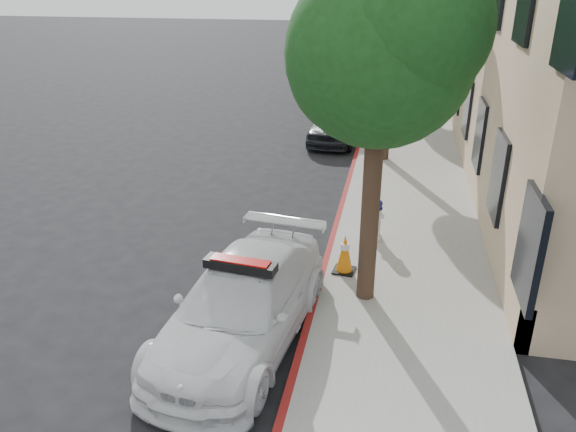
# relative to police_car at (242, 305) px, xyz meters

# --- Properties ---
(ground) EXTENTS (120.00, 120.00, 0.00)m
(ground) POSITION_rel_police_car_xyz_m (-1.10, 3.45, -0.64)
(ground) COLOR black
(ground) RESTS_ON ground
(sidewalk) EXTENTS (3.20, 50.00, 0.15)m
(sidewalk) POSITION_rel_police_car_xyz_m (2.50, 13.45, -0.57)
(sidewalk) COLOR gray
(sidewalk) RESTS_ON ground
(curb_strip) EXTENTS (0.12, 50.00, 0.15)m
(curb_strip) POSITION_rel_police_car_xyz_m (0.96, 13.45, -0.57)
(curb_strip) COLOR maroon
(curb_strip) RESTS_ON ground
(tree_near) EXTENTS (2.92, 2.82, 5.62)m
(tree_near) POSITION_rel_police_car_xyz_m (1.83, 1.44, 3.63)
(tree_near) COLOR black
(tree_near) RESTS_ON sidewalk
(tree_mid) EXTENTS (2.77, 2.64, 5.43)m
(tree_mid) POSITION_rel_police_car_xyz_m (1.83, 9.44, 3.52)
(tree_mid) COLOR black
(tree_mid) RESTS_ON sidewalk
(police_car) EXTENTS (2.32, 4.59, 1.43)m
(police_car) POSITION_rel_police_car_xyz_m (0.00, 0.00, 0.00)
(police_car) COLOR white
(police_car) RESTS_ON ground
(parked_car_mid) EXTENTS (1.75, 3.83, 1.27)m
(parked_car_mid) POSITION_rel_police_car_xyz_m (0.10, 11.67, -0.01)
(parked_car_mid) COLOR black
(parked_car_mid) RESTS_ON ground
(parked_car_far) EXTENTS (1.69, 4.64, 1.52)m
(parked_car_far) POSITION_rel_police_car_xyz_m (-0.45, 17.90, 0.12)
(parked_car_far) COLOR #161D38
(parked_car_far) RESTS_ON ground
(fire_hydrant) EXTENTS (0.38, 0.34, 0.90)m
(fire_hydrant) POSITION_rel_police_car_xyz_m (1.82, 3.79, -0.06)
(fire_hydrant) COLOR silver
(fire_hydrant) RESTS_ON sidewalk
(traffic_cone) EXTENTS (0.44, 0.44, 0.76)m
(traffic_cone) POSITION_rel_police_car_xyz_m (1.35, 2.25, -0.12)
(traffic_cone) COLOR black
(traffic_cone) RESTS_ON sidewalk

